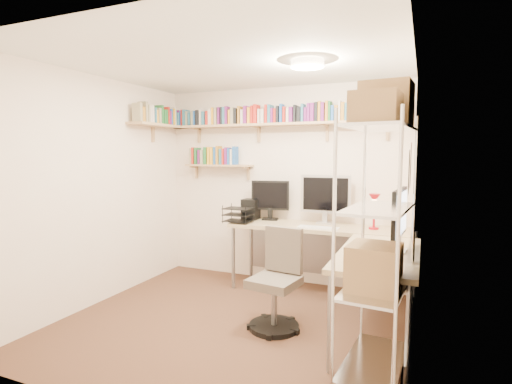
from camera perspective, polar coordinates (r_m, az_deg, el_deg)
ground at (r=4.12m, az=-3.81°, el=-18.19°), size 3.20×3.20×0.00m
room_shell at (r=3.78m, az=-3.89°, el=3.86°), size 3.24×3.04×2.52m
wall_shelves at (r=5.14m, az=-1.52°, el=9.60°), size 3.12×1.09×0.80m
corner_desk at (r=4.52m, az=8.96°, el=-5.48°), size 2.25×2.10×1.40m
office_chair at (r=3.90m, az=3.01°, el=-13.31°), size 0.50×0.51×0.95m
wire_rack at (r=2.90m, az=17.15°, el=0.22°), size 0.48×0.87×2.17m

